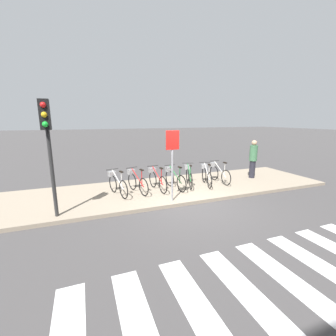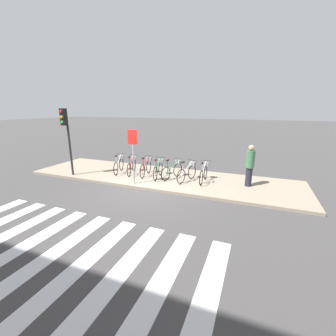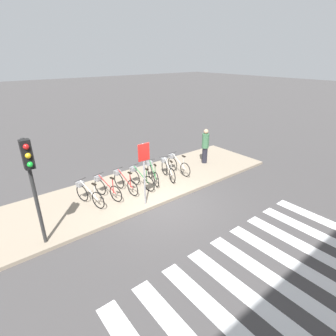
# 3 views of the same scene
# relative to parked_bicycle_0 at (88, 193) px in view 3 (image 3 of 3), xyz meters

# --- Properties ---
(ground_plane) EXTENTS (120.00, 120.00, 0.00)m
(ground_plane) POSITION_rel_parked_bicycle_0_xyz_m (2.19, -1.60, -0.54)
(ground_plane) COLOR #423F3F
(sidewalk) EXTENTS (12.79, 3.39, 0.12)m
(sidewalk) POSITION_rel_parked_bicycle_0_xyz_m (2.19, 0.10, -0.48)
(sidewalk) COLOR gray
(sidewalk) RESTS_ON ground_plane
(parked_bicycle_0) EXTENTS (0.57, 1.48, 0.94)m
(parked_bicycle_0) POSITION_rel_parked_bicycle_0_xyz_m (0.00, 0.00, 0.00)
(parked_bicycle_0) COLOR black
(parked_bicycle_0) RESTS_ON sidewalk
(parked_bicycle_1) EXTENTS (0.55, 1.49, 0.94)m
(parked_bicycle_1) POSITION_rel_parked_bicycle_0_xyz_m (0.72, 0.04, 0.00)
(parked_bicycle_1) COLOR black
(parked_bicycle_1) RESTS_ON sidewalk
(parked_bicycle_2) EXTENTS (0.46, 1.52, 0.94)m
(parked_bicycle_2) POSITION_rel_parked_bicycle_0_xyz_m (1.51, 0.05, 0.00)
(parked_bicycle_2) COLOR black
(parked_bicycle_2) RESTS_ON sidewalk
(parked_bicycle_3) EXTENTS (0.46, 1.52, 0.94)m
(parked_bicycle_3) POSITION_rel_parked_bicycle_0_xyz_m (2.20, -0.04, 0.00)
(parked_bicycle_3) COLOR black
(parked_bicycle_3) RESTS_ON sidewalk
(parked_bicycle_4) EXTENTS (0.61, 1.47, 0.94)m
(parked_bicycle_4) POSITION_rel_parked_bicycle_0_xyz_m (2.89, 0.08, 0.00)
(parked_bicycle_4) COLOR black
(parked_bicycle_4) RESTS_ON sidewalk
(parked_bicycle_5) EXTENTS (0.57, 1.48, 0.94)m
(parked_bicycle_5) POSITION_rel_parked_bicycle_0_xyz_m (3.63, -0.03, 0.00)
(parked_bicycle_5) COLOR black
(parked_bicycle_5) RESTS_ON sidewalk
(parked_bicycle_6) EXTENTS (0.46, 1.53, 0.94)m
(parked_bicycle_6) POSITION_rel_parked_bicycle_0_xyz_m (4.32, 0.11, 0.00)
(parked_bicycle_6) COLOR black
(parked_bicycle_6) RESTS_ON sidewalk
(pedestrian) EXTENTS (0.34, 0.34, 1.73)m
(pedestrian) POSITION_rel_parked_bicycle_0_xyz_m (6.19, 0.19, 0.49)
(pedestrian) COLOR #23232D
(pedestrian) RESTS_ON sidewalk
(traffic_light) EXTENTS (0.24, 0.40, 3.14)m
(traffic_light) POSITION_rel_parked_bicycle_0_xyz_m (-1.86, -1.36, 1.85)
(traffic_light) COLOR #2D2D2D
(traffic_light) RESTS_ON sidewalk
(sign_post) EXTENTS (0.44, 0.07, 2.31)m
(sign_post) POSITION_rel_parked_bicycle_0_xyz_m (1.61, -1.31, 1.15)
(sign_post) COLOR #99999E
(sign_post) RESTS_ON sidewalk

